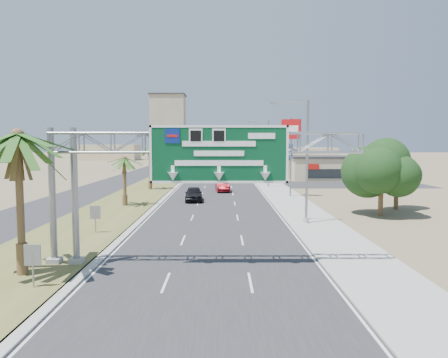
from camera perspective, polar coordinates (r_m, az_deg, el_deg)
name	(u,v)px	position (r m, az deg, el deg)	size (l,w,h in m)	color
ground	(201,354)	(14.69, -3.07, -21.88)	(600.00, 600.00, 0.00)	#8C7A59
road	(220,167)	(123.30, -0.50, 1.64)	(12.00, 300.00, 0.02)	#28282B
sidewalk_right	(250,166)	(123.54, 3.45, 1.65)	(4.00, 300.00, 0.10)	#9E9B93
median_grass	(185,166)	(123.76, -5.13, 1.65)	(7.00, 300.00, 0.12)	#545B28
opposing_road	(160,167)	(124.56, -8.34, 1.62)	(8.00, 300.00, 0.02)	#28282B
sign_gantry	(189,153)	(23.12, -4.53, 3.40)	(16.75, 1.24, 7.50)	gray
palm_near	(17,136)	(23.33, -25.37, 5.12)	(5.70, 5.70, 8.35)	brown
palm_row_b	(124,159)	(46.29, -12.90, 2.50)	(3.99, 3.99, 5.95)	brown
palm_row_c	(150,150)	(61.97, -9.66, 3.78)	(3.99, 3.99, 6.75)	brown
palm_row_d	(166,155)	(79.81, -7.52, 3.10)	(3.99, 3.99, 5.45)	brown
palm_row_e	(177,150)	(98.66, -6.12, 3.80)	(3.99, 3.99, 6.15)	brown
palm_row_f	(187,150)	(123.56, -4.92, 3.81)	(3.99, 3.99, 5.75)	brown
streetlight_near	(304,167)	(35.79, 10.47, 1.61)	(3.27, 0.44, 10.00)	gray
streetlight_mid	(267,156)	(65.49, 5.62, 3.02)	(3.27, 0.44, 10.00)	gray
streetlight_far	(251,151)	(101.36, 3.57, 3.62)	(3.27, 0.44, 10.00)	gray
signal_mast	(246,152)	(85.23, 2.84, 3.53)	(10.28, 0.71, 8.00)	gray
store_building	(340,168)	(82.07, 14.88, 1.34)	(18.00, 10.00, 4.00)	tan
oak_near	(382,166)	(41.71, 19.90, 1.60)	(4.50, 4.50, 6.80)	brown
oak_far	(397,171)	(46.55, 21.66, 0.97)	(3.50, 3.50, 5.60)	brown
median_signback_a	(33,258)	(21.54, -23.72, -9.46)	(0.75, 0.08, 2.08)	gray
median_signback_b	(95,214)	(32.85, -16.47, -4.47)	(0.75, 0.08, 2.08)	gray
tower_distant	(168,125)	(265.37, -7.31, 7.01)	(20.00, 16.00, 35.00)	gray
building_distant_left	(107,152)	(179.09, -14.98, 3.39)	(24.00, 14.00, 6.00)	tan
building_distant_right	(306,155)	(155.96, 10.67, 3.11)	(20.00, 12.00, 5.00)	tan
car_left_lane	(194,194)	(49.61, -3.97, -1.97)	(1.95, 4.84, 1.65)	black
car_mid_lane	(222,186)	(59.40, -0.22, -0.89)	(1.69, 4.86, 1.60)	maroon
car_right_lane	(240,176)	(77.52, 2.08, 0.36)	(2.38, 5.17, 1.44)	gray
car_far	(205,171)	(93.56, -2.46, 1.11)	(2.08, 5.11, 1.48)	black
pole_sign_red_near	(291,134)	(53.80, 8.76, 5.81)	(2.32, 1.23, 9.68)	gray
pole_sign_blue	(287,153)	(80.87, 8.24, 3.37)	(1.96, 1.04, 6.69)	gray
pole_sign_red_far	(272,145)	(84.70, 6.28, 4.40)	(2.22, 0.53, 7.87)	gray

